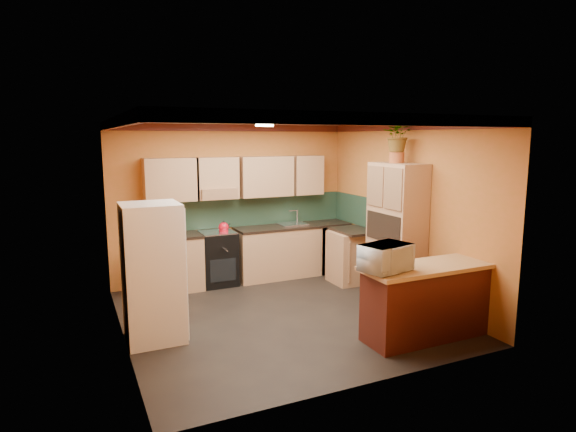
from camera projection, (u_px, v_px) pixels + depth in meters
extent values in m
plane|color=black|center=(282.00, 316.00, 6.75)|extent=(4.20, 4.20, 0.00)
cube|color=white|center=(282.00, 120.00, 6.32)|extent=(4.20, 4.20, 0.04)
cube|color=#C06C33|center=(233.00, 202.00, 8.42)|extent=(4.20, 0.04, 2.70)
cube|color=#C06C33|center=(370.00, 254.00, 4.65)|extent=(4.20, 0.04, 2.70)
cube|color=#C06C33|center=(119.00, 234.00, 5.67)|extent=(0.04, 4.20, 2.70)
cube|color=#C06C33|center=(406.00, 211.00, 7.40)|extent=(0.04, 4.20, 2.70)
cube|color=#1D3522|center=(247.00, 211.00, 8.54)|extent=(3.70, 0.02, 0.53)
cube|color=#1D3522|center=(356.00, 210.00, 8.68)|extent=(0.02, 1.40, 0.53)
cube|color=tan|center=(241.00, 177.00, 8.24)|extent=(3.10, 0.34, 0.70)
cylinder|color=white|center=(265.00, 124.00, 6.87)|extent=(0.26, 0.26, 0.06)
cube|color=tan|center=(252.00, 255.00, 8.39)|extent=(3.65, 0.60, 0.88)
cube|color=black|center=(252.00, 230.00, 8.32)|extent=(3.65, 0.62, 0.04)
cube|color=black|center=(218.00, 258.00, 8.13)|extent=(0.58, 0.58, 0.91)
cube|color=silver|center=(293.00, 224.00, 8.64)|extent=(0.48, 0.40, 0.03)
cube|color=tan|center=(354.00, 257.00, 8.30)|extent=(0.60, 0.80, 0.88)
cube|color=black|center=(355.00, 231.00, 8.23)|extent=(0.62, 0.80, 0.04)
cube|color=white|center=(153.00, 273.00, 5.83)|extent=(0.68, 0.66, 1.70)
cube|color=tan|center=(396.00, 233.00, 7.26)|extent=(0.48, 0.90, 2.10)
cylinder|color=#A65128|center=(397.00, 157.00, 7.13)|extent=(0.22, 0.22, 0.16)
imported|color=tan|center=(398.00, 135.00, 7.07)|extent=(0.55, 0.51, 0.50)
cube|color=#511513|center=(432.00, 302.00, 6.00)|extent=(1.80, 0.55, 0.88)
cube|color=tan|center=(434.00, 266.00, 5.92)|extent=(1.90, 0.65, 0.05)
imported|color=white|center=(386.00, 258.00, 5.59)|extent=(0.66, 0.53, 0.32)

